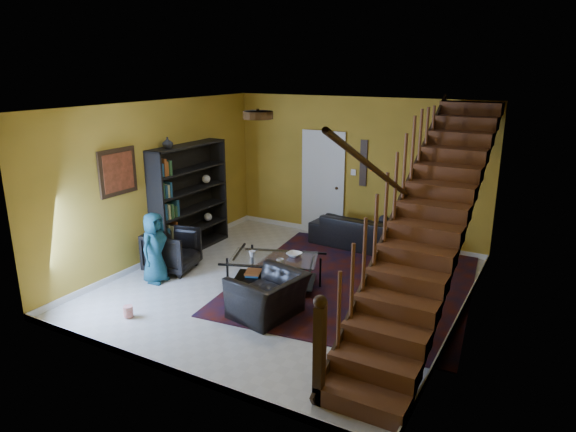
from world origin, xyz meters
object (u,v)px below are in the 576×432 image
Objects in this scene: armchair_left at (172,250)px; coffee_table at (274,270)px; sofa at (367,232)px; armchair_right at (268,296)px; bookshelf at (190,200)px.

armchair_left is 0.52× the size of coffee_table.
sofa is 2.69× the size of armchair_left.
coffee_table is (-0.42, 0.86, -0.01)m from armchair_right.
armchair_left is at bearing -173.91° from coffee_table.
armchair_right is at bearing 91.05° from sofa.
bookshelf is at bearing 8.05° from armchair_left.
coffee_table is (1.88, 0.20, -0.06)m from armchair_left.
bookshelf is at bearing 35.16° from sofa.
sofa is (2.84, 1.70, -0.66)m from bookshelf.
bookshelf is 1.18m from armchair_left.
coffee_table is at bearing -18.50° from bookshelf.
coffee_table is at bearing -96.34° from armchair_left.
sofa is 2.52m from coffee_table.
armchair_left is 0.83× the size of armchair_right.
coffee_table is (2.24, -0.75, -0.67)m from bookshelf.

